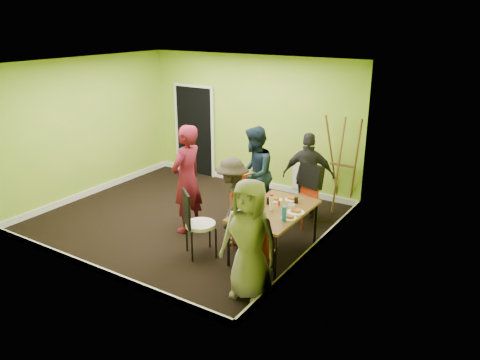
{
  "coord_description": "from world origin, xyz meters",
  "views": [
    {
      "loc": [
        5.05,
        -6.16,
        3.52
      ],
      "look_at": [
        1.15,
        0.0,
        0.97
      ],
      "focal_mm": 35.0,
      "sensor_mm": 36.0,
      "label": 1
    }
  ],
  "objects_px": {
    "chair_left_near": "(242,215)",
    "person_standing": "(187,179)",
    "dining_table": "(275,213)",
    "blue_bottle": "(284,214)",
    "person_left_far": "(254,174)",
    "chair_back_end": "(309,182)",
    "chair_front_end": "(257,247)",
    "person_back_end": "(308,176)",
    "easel": "(342,163)",
    "thermos": "(271,203)",
    "chair_left_far": "(254,196)",
    "person_front_end": "(250,239)",
    "orange_bottle": "(279,203)",
    "chair_bentwood": "(196,220)",
    "person_left_near": "(232,202)"
  },
  "relations": [
    {
      "from": "chair_front_end",
      "to": "easel",
      "type": "distance_m",
      "value": 3.3
    },
    {
      "from": "chair_front_end",
      "to": "person_back_end",
      "type": "relative_size",
      "value": 0.66
    },
    {
      "from": "chair_bentwood",
      "to": "orange_bottle",
      "type": "distance_m",
      "value": 1.32
    },
    {
      "from": "person_standing",
      "to": "person_front_end",
      "type": "bearing_deg",
      "value": 58.77
    },
    {
      "from": "dining_table",
      "to": "thermos",
      "type": "distance_m",
      "value": 0.18
    },
    {
      "from": "chair_front_end",
      "to": "easel",
      "type": "relative_size",
      "value": 0.58
    },
    {
      "from": "easel",
      "to": "person_back_end",
      "type": "height_order",
      "value": "easel"
    },
    {
      "from": "easel",
      "to": "thermos",
      "type": "xyz_separation_m",
      "value": [
        -0.2,
        -2.41,
        -0.03
      ]
    },
    {
      "from": "chair_bentwood",
      "to": "easel",
      "type": "bearing_deg",
      "value": 108.34
    },
    {
      "from": "chair_front_end",
      "to": "orange_bottle",
      "type": "distance_m",
      "value": 1.16
    },
    {
      "from": "chair_front_end",
      "to": "person_standing",
      "type": "xyz_separation_m",
      "value": [
        -1.9,
        0.9,
        0.34
      ]
    },
    {
      "from": "chair_back_end",
      "to": "person_back_end",
      "type": "relative_size",
      "value": 0.67
    },
    {
      "from": "chair_left_near",
      "to": "chair_back_end",
      "type": "bearing_deg",
      "value": 152.34
    },
    {
      "from": "orange_bottle",
      "to": "person_left_near",
      "type": "bearing_deg",
      "value": -163.56
    },
    {
      "from": "chair_front_end",
      "to": "person_back_end",
      "type": "bearing_deg",
      "value": 85.93
    },
    {
      "from": "chair_left_far",
      "to": "easel",
      "type": "xyz_separation_m",
      "value": [
        1.04,
        1.52,
        0.39
      ]
    },
    {
      "from": "person_left_near",
      "to": "person_left_far",
      "type": "bearing_deg",
      "value": 168.57
    },
    {
      "from": "chair_left_far",
      "to": "orange_bottle",
      "type": "distance_m",
      "value": 1.1
    },
    {
      "from": "chair_bentwood",
      "to": "blue_bottle",
      "type": "bearing_deg",
      "value": 55.74
    },
    {
      "from": "easel",
      "to": "person_left_near",
      "type": "relative_size",
      "value": 1.26
    },
    {
      "from": "chair_left_near",
      "to": "person_left_near",
      "type": "relative_size",
      "value": 0.66
    },
    {
      "from": "thermos",
      "to": "person_left_near",
      "type": "height_order",
      "value": "person_left_near"
    },
    {
      "from": "person_back_end",
      "to": "chair_front_end",
      "type": "bearing_deg",
      "value": 78.15
    },
    {
      "from": "dining_table",
      "to": "blue_bottle",
      "type": "relative_size",
      "value": 6.72
    },
    {
      "from": "chair_front_end",
      "to": "thermos",
      "type": "xyz_separation_m",
      "value": [
        -0.27,
        0.88,
        0.28
      ]
    },
    {
      "from": "thermos",
      "to": "person_front_end",
      "type": "relative_size",
      "value": 0.14
    },
    {
      "from": "person_left_far",
      "to": "chair_back_end",
      "type": "bearing_deg",
      "value": 91.88
    },
    {
      "from": "chair_bentwood",
      "to": "chair_left_near",
      "type": "bearing_deg",
      "value": 95.59
    },
    {
      "from": "person_left_near",
      "to": "easel",
      "type": "bearing_deg",
      "value": 135.7
    },
    {
      "from": "person_left_near",
      "to": "person_front_end",
      "type": "distance_m",
      "value": 1.55
    },
    {
      "from": "person_back_end",
      "to": "chair_left_near",
      "type": "bearing_deg",
      "value": 56.16
    },
    {
      "from": "chair_left_far",
      "to": "person_left_near",
      "type": "xyz_separation_m",
      "value": [
        0.12,
        -0.87,
        0.21
      ]
    },
    {
      "from": "chair_front_end",
      "to": "blue_bottle",
      "type": "bearing_deg",
      "value": 69.63
    },
    {
      "from": "chair_left_near",
      "to": "chair_back_end",
      "type": "xyz_separation_m",
      "value": [
        0.49,
        1.45,
        0.22
      ]
    },
    {
      "from": "dining_table",
      "to": "person_standing",
      "type": "xyz_separation_m",
      "value": [
        -1.67,
        -0.02,
        0.24
      ]
    },
    {
      "from": "chair_bentwood",
      "to": "person_left_near",
      "type": "bearing_deg",
      "value": 109.15
    },
    {
      "from": "easel",
      "to": "blue_bottle",
      "type": "relative_size",
      "value": 8.13
    },
    {
      "from": "chair_left_far",
      "to": "person_front_end",
      "type": "bearing_deg",
      "value": 48.34
    },
    {
      "from": "chair_front_end",
      "to": "person_left_far",
      "type": "height_order",
      "value": "person_left_far"
    },
    {
      "from": "chair_left_far",
      "to": "person_front_end",
      "type": "relative_size",
      "value": 0.56
    },
    {
      "from": "chair_left_near",
      "to": "person_standing",
      "type": "bearing_deg",
      "value": -99.73
    },
    {
      "from": "easel",
      "to": "person_front_end",
      "type": "height_order",
      "value": "easel"
    },
    {
      "from": "dining_table",
      "to": "person_back_end",
      "type": "bearing_deg",
      "value": 96.81
    },
    {
      "from": "easel",
      "to": "person_left_far",
      "type": "height_order",
      "value": "easel"
    },
    {
      "from": "thermos",
      "to": "orange_bottle",
      "type": "distance_m",
      "value": 0.25
    },
    {
      "from": "easel",
      "to": "dining_table",
      "type": "bearing_deg",
      "value": -94.02
    },
    {
      "from": "person_left_far",
      "to": "person_standing",
      "type": "bearing_deg",
      "value": -54.72
    },
    {
      "from": "person_standing",
      "to": "dining_table",
      "type": "bearing_deg",
      "value": 90.18
    },
    {
      "from": "chair_bentwood",
      "to": "person_back_end",
      "type": "relative_size",
      "value": 0.67
    },
    {
      "from": "dining_table",
      "to": "person_standing",
      "type": "distance_m",
      "value": 1.69
    }
  ]
}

